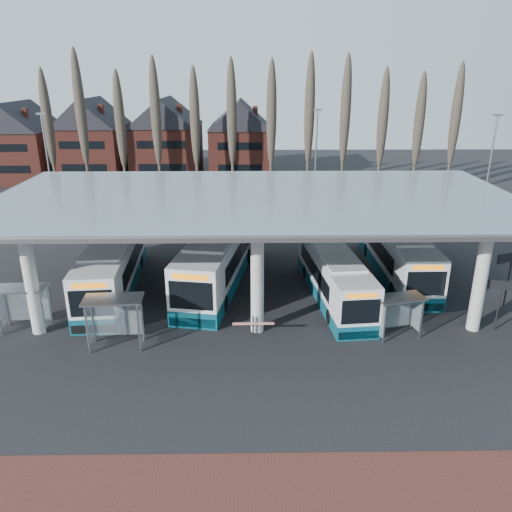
{
  "coord_description": "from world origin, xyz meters",
  "views": [
    {
      "loc": [
        -0.42,
        -21.96,
        13.49
      ],
      "look_at": [
        -0.0,
        7.0,
        2.72
      ],
      "focal_mm": 35.0,
      "sensor_mm": 36.0,
      "label": 1
    }
  ],
  "objects_px": {
    "bus_0": "(113,266)",
    "shelter_0": "(23,298)",
    "bus_3": "(396,252)",
    "shelter_2": "(398,307)",
    "bus_1": "(218,258)",
    "bus_2": "(333,275)",
    "shelter_1": "(115,310)"
  },
  "relations": [
    {
      "from": "bus_0",
      "to": "shelter_0",
      "type": "bearing_deg",
      "value": -127.24
    },
    {
      "from": "bus_3",
      "to": "shelter_0",
      "type": "height_order",
      "value": "bus_3"
    },
    {
      "from": "shelter_0",
      "to": "shelter_2",
      "type": "bearing_deg",
      "value": -6.64
    },
    {
      "from": "bus_0",
      "to": "shelter_2",
      "type": "xyz_separation_m",
      "value": [
        16.81,
        -6.42,
        0.09
      ]
    },
    {
      "from": "bus_1",
      "to": "bus_3",
      "type": "xyz_separation_m",
      "value": [
        12.36,
        1.38,
        -0.13
      ]
    },
    {
      "from": "bus_1",
      "to": "bus_2",
      "type": "relative_size",
      "value": 1.2
    },
    {
      "from": "bus_3",
      "to": "shelter_2",
      "type": "bearing_deg",
      "value": -104.95
    },
    {
      "from": "shelter_2",
      "to": "shelter_0",
      "type": "bearing_deg",
      "value": 163.74
    },
    {
      "from": "bus_1",
      "to": "bus_0",
      "type": "bearing_deg",
      "value": -162.3
    },
    {
      "from": "bus_2",
      "to": "shelter_1",
      "type": "distance_m",
      "value": 13.51
    },
    {
      "from": "bus_3",
      "to": "shelter_0",
      "type": "relative_size",
      "value": 4.35
    },
    {
      "from": "bus_2",
      "to": "shelter_0",
      "type": "bearing_deg",
      "value": -172.89
    },
    {
      "from": "bus_1",
      "to": "shelter_1",
      "type": "distance_m",
      "value": 9.54
    },
    {
      "from": "bus_2",
      "to": "shelter_0",
      "type": "xyz_separation_m",
      "value": [
        -17.65,
        -3.92,
        0.39
      ]
    },
    {
      "from": "bus_0",
      "to": "bus_1",
      "type": "xyz_separation_m",
      "value": [
        6.79,
        0.97,
        0.12
      ]
    },
    {
      "from": "bus_0",
      "to": "bus_1",
      "type": "height_order",
      "value": "bus_1"
    },
    {
      "from": "shelter_2",
      "to": "bus_0",
      "type": "bearing_deg",
      "value": 145.81
    },
    {
      "from": "shelter_0",
      "to": "shelter_1",
      "type": "xyz_separation_m",
      "value": [
        5.46,
        -1.89,
        0.16
      ]
    },
    {
      "from": "shelter_0",
      "to": "shelter_1",
      "type": "height_order",
      "value": "shelter_1"
    },
    {
      "from": "shelter_1",
      "to": "shelter_2",
      "type": "height_order",
      "value": "shelter_1"
    },
    {
      "from": "bus_2",
      "to": "shelter_2",
      "type": "xyz_separation_m",
      "value": [
        2.67,
        -4.98,
        0.25
      ]
    },
    {
      "from": "bus_3",
      "to": "shelter_1",
      "type": "bearing_deg",
      "value": -150.81
    },
    {
      "from": "bus_3",
      "to": "shelter_1",
      "type": "xyz_separation_m",
      "value": [
        -17.2,
        -9.61,
        0.4
      ]
    },
    {
      "from": "bus_0",
      "to": "bus_2",
      "type": "height_order",
      "value": "bus_0"
    },
    {
      "from": "bus_0",
      "to": "shelter_1",
      "type": "xyz_separation_m",
      "value": [
        1.95,
        -7.26,
        0.39
      ]
    },
    {
      "from": "shelter_0",
      "to": "shelter_2",
      "type": "relative_size",
      "value": 1.03
    },
    {
      "from": "bus_0",
      "to": "bus_2",
      "type": "distance_m",
      "value": 14.22
    },
    {
      "from": "bus_3",
      "to": "shelter_0",
      "type": "distance_m",
      "value": 23.94
    },
    {
      "from": "bus_0",
      "to": "shelter_2",
      "type": "bearing_deg",
      "value": -24.96
    },
    {
      "from": "bus_0",
      "to": "bus_3",
      "type": "xyz_separation_m",
      "value": [
        19.15,
        2.35,
        -0.01
      ]
    },
    {
      "from": "bus_0",
      "to": "shelter_0",
      "type": "xyz_separation_m",
      "value": [
        -3.51,
        -5.36,
        0.23
      ]
    },
    {
      "from": "bus_0",
      "to": "shelter_0",
      "type": "distance_m",
      "value": 6.41
    }
  ]
}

